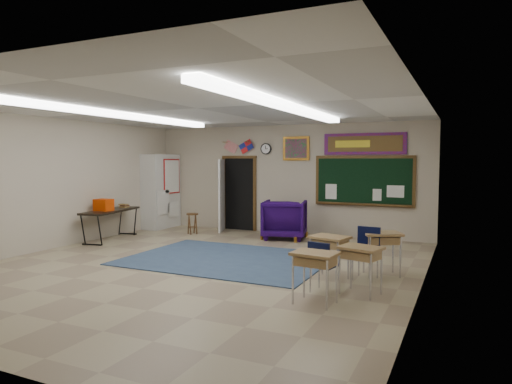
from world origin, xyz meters
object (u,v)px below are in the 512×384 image
at_px(wooden_stool, 192,223).
at_px(folding_table, 110,223).
at_px(wingback_armchair, 285,219).
at_px(student_desk_front_right, 382,251).
at_px(student_desk_front_left, 330,255).

bearing_deg(wooden_stool, folding_table, -130.67).
xyz_separation_m(wingback_armchair, wooden_stool, (-2.57, -0.39, -0.21)).
bearing_deg(wooden_stool, student_desk_front_right, -23.89).
distance_m(wingback_armchair, folding_table, 4.47).
height_order(wingback_armchair, student_desk_front_left, wingback_armchair).
bearing_deg(wooden_stool, student_desk_front_left, -32.80).
height_order(student_desk_front_left, wooden_stool, student_desk_front_left).
relative_size(wingback_armchair, wooden_stool, 1.93).
relative_size(folding_table, wooden_stool, 3.40).
bearing_deg(student_desk_front_left, folding_table, -177.70).
distance_m(student_desk_front_left, wooden_stool, 5.64).
distance_m(student_desk_front_right, folding_table, 6.96).
distance_m(wingback_armchair, wooden_stool, 2.61).
xyz_separation_m(wingback_armchair, student_desk_front_right, (2.93, -2.83, -0.07)).
relative_size(student_desk_front_left, wooden_stool, 1.30).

